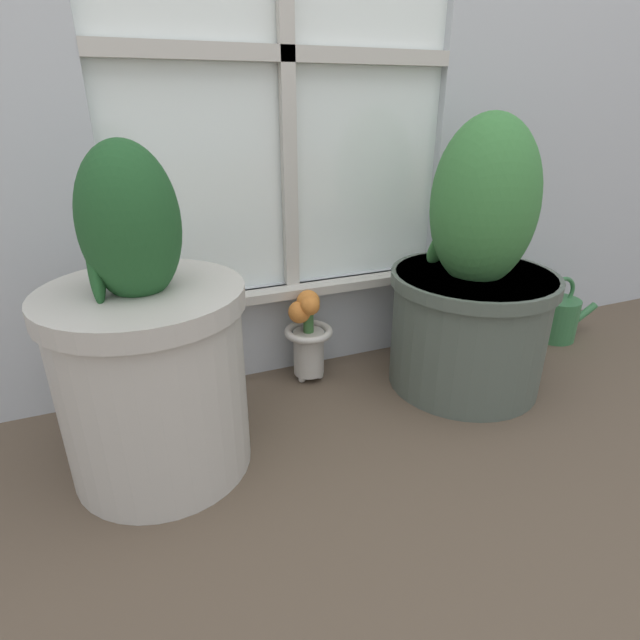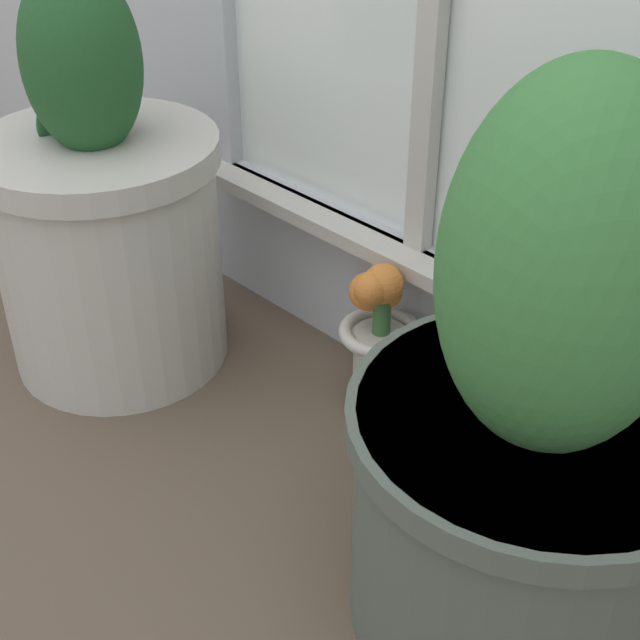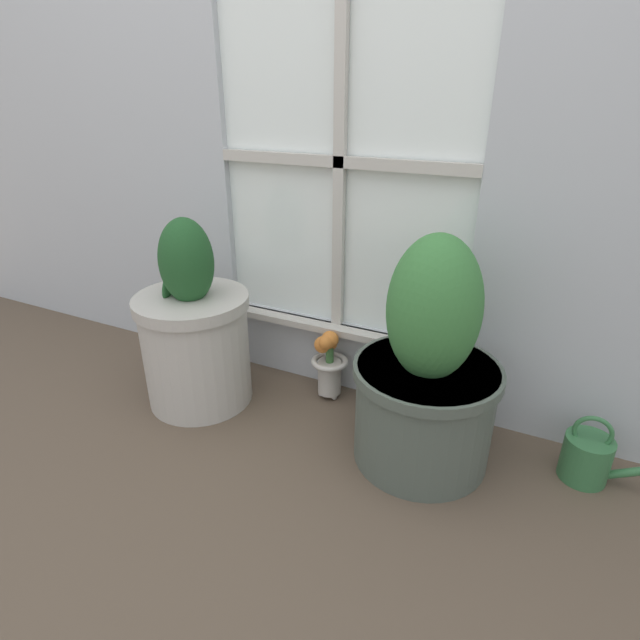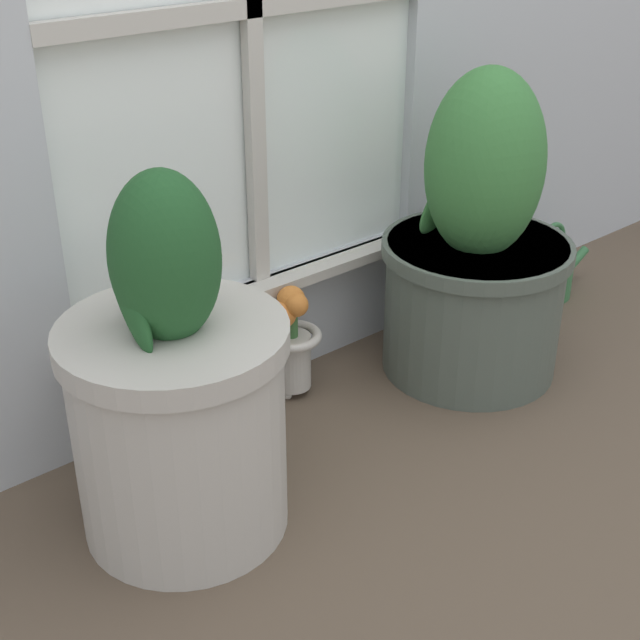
# 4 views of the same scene
# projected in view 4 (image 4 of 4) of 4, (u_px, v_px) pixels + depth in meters

# --- Properties ---
(ground_plane) EXTENTS (10.00, 10.00, 0.00)m
(ground_plane) POSITION_uv_depth(u_px,v_px,m) (435.00, 492.00, 1.69)
(ground_plane) COLOR brown
(potted_plant_left) EXTENTS (0.39, 0.39, 0.66)m
(potted_plant_left) POSITION_uv_depth(u_px,v_px,m) (177.00, 399.00, 1.50)
(potted_plant_left) COLOR #B7B2A8
(potted_plant_left) RESTS_ON ground_plane
(potted_plant_right) EXTENTS (0.42, 0.42, 0.70)m
(potted_plant_right) POSITION_uv_depth(u_px,v_px,m) (476.00, 258.00, 1.97)
(potted_plant_right) COLOR #4C564C
(potted_plant_right) RESTS_ON ground_plane
(flower_vase) EXTENTS (0.13, 0.13, 0.26)m
(flower_vase) POSITION_uv_depth(u_px,v_px,m) (291.00, 338.00, 1.93)
(flower_vase) COLOR #BCB7AD
(flower_vase) RESTS_ON ground_plane
(watering_can) EXTENTS (0.24, 0.13, 0.21)m
(watering_can) POSITION_uv_depth(u_px,v_px,m) (549.00, 270.00, 2.40)
(watering_can) COLOR #336B3D
(watering_can) RESTS_ON ground_plane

